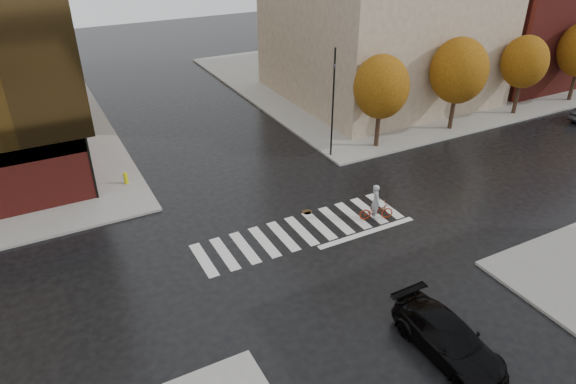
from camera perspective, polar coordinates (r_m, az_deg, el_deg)
name	(u,v)px	position (r m, az deg, el deg)	size (l,w,h in m)	color
ground	(306,235)	(27.14, 2.02, -4.84)	(120.00, 120.00, 0.00)	black
sidewalk_ne	(383,76)	(53.92, 10.55, 12.53)	(30.00, 30.00, 0.15)	gray
crosswalk	(301,231)	(27.50, 1.50, -4.31)	(12.00, 3.00, 0.01)	silver
building_ne_brick	(522,0)	(57.31, 24.59, 18.79)	(14.00, 14.00, 14.00)	maroon
tree_ne_a	(381,87)	(35.91, 10.32, 11.40)	(3.80, 3.80, 6.50)	black
tree_ne_b	(459,71)	(40.42, 18.46, 12.65)	(4.20, 4.20, 6.89)	black
tree_ne_c	(525,62)	(45.67, 24.81, 12.97)	(3.60, 3.60, 6.31)	black
sedan	(448,339)	(21.31, 17.37, -15.27)	(2.06, 5.06, 1.47)	black
cyclist	(376,207)	(28.52, 9.75, -1.70)	(2.00, 1.26, 2.14)	#9A280E
traffic_light_nw	(83,125)	(30.34, -21.83, 6.98)	(0.23, 0.20, 7.94)	black
traffic_light_ne	(333,96)	(34.04, 5.05, 10.54)	(0.21, 0.22, 7.33)	black
fire_hydrant	(126,177)	(33.11, -17.59, 1.56)	(0.27, 0.27, 0.75)	#C3C90B
manhole	(307,212)	(29.10, 2.13, -2.24)	(0.58, 0.58, 0.01)	#4D351B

